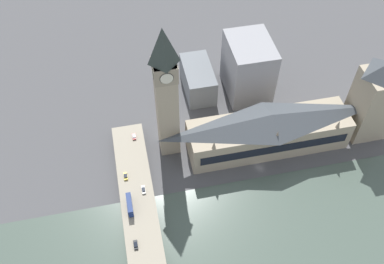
{
  "coord_description": "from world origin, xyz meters",
  "views": [
    {
      "loc": [
        -120.73,
        62.56,
        189.08
      ],
      "look_at": [
        18.05,
        33.31,
        17.19
      ],
      "focal_mm": 40.0,
      "sensor_mm": 36.0,
      "label": 1
    }
  ],
  "objects_px": {
    "car_southbound_mid": "(126,176)",
    "car_northbound_tail": "(136,245)",
    "car_northbound_lead": "(134,137)",
    "car_southbound_lead": "(144,190)",
    "parliament_hall": "(269,131)",
    "clock_tower": "(166,93)",
    "road_bridge": "(145,251)",
    "double_decker_bus_mid": "(130,205)",
    "victoria_tower": "(375,98)"
  },
  "relations": [
    {
      "from": "double_decker_bus_mid",
      "to": "car_northbound_lead",
      "type": "height_order",
      "value": "double_decker_bus_mid"
    },
    {
      "from": "victoria_tower",
      "to": "car_southbound_mid",
      "type": "xyz_separation_m",
      "value": [
        -8.52,
        135.97,
        -19.63
      ]
    },
    {
      "from": "car_northbound_lead",
      "to": "car_southbound_mid",
      "type": "bearing_deg",
      "value": 163.6
    },
    {
      "from": "victoria_tower",
      "to": "car_northbound_tail",
      "type": "xyz_separation_m",
      "value": [
        -46.86,
        135.58,
        -19.7
      ]
    },
    {
      "from": "victoria_tower",
      "to": "car_northbound_lead",
      "type": "height_order",
      "value": "victoria_tower"
    },
    {
      "from": "double_decker_bus_mid",
      "to": "car_southbound_lead",
      "type": "xyz_separation_m",
      "value": [
        8.26,
        -7.66,
        -2.1
      ]
    },
    {
      "from": "road_bridge",
      "to": "car_northbound_lead",
      "type": "xyz_separation_m",
      "value": [
        66.6,
        -3.17,
        1.62
      ]
    },
    {
      "from": "double_decker_bus_mid",
      "to": "car_southbound_lead",
      "type": "relative_size",
      "value": 2.44
    },
    {
      "from": "parliament_hall",
      "to": "car_northbound_lead",
      "type": "distance_m",
      "value": 73.6
    },
    {
      "from": "car_southbound_lead",
      "to": "car_northbound_lead",
      "type": "bearing_deg",
      "value": 0.79
    },
    {
      "from": "clock_tower",
      "to": "car_southbound_mid",
      "type": "xyz_separation_m",
      "value": [
        -18.52,
        25.95,
        -36.92
      ]
    },
    {
      "from": "victoria_tower",
      "to": "double_decker_bus_mid",
      "type": "distance_m",
      "value": 139.46
    },
    {
      "from": "clock_tower",
      "to": "double_decker_bus_mid",
      "type": "height_order",
      "value": "clock_tower"
    },
    {
      "from": "parliament_hall",
      "to": "car_southbound_lead",
      "type": "height_order",
      "value": "parliament_hall"
    },
    {
      "from": "car_southbound_mid",
      "to": "clock_tower",
      "type": "bearing_deg",
      "value": -54.48
    },
    {
      "from": "double_decker_bus_mid",
      "to": "car_northbound_tail",
      "type": "relative_size",
      "value": 2.48
    },
    {
      "from": "parliament_hall",
      "to": "car_southbound_lead",
      "type": "bearing_deg",
      "value": 104.57
    },
    {
      "from": "car_northbound_lead",
      "to": "car_southbound_mid",
      "type": "height_order",
      "value": "car_southbound_mid"
    },
    {
      "from": "victoria_tower",
      "to": "car_southbound_lead",
      "type": "distance_m",
      "value": 130.89
    },
    {
      "from": "victoria_tower",
      "to": "car_southbound_lead",
      "type": "relative_size",
      "value": 11.77
    },
    {
      "from": "clock_tower",
      "to": "road_bridge",
      "type": "distance_m",
      "value": 74.56
    },
    {
      "from": "parliament_hall",
      "to": "car_northbound_tail",
      "type": "bearing_deg",
      "value": 120.85
    },
    {
      "from": "victoria_tower",
      "to": "double_decker_bus_mid",
      "type": "xyz_separation_m",
      "value": [
        -26.73,
        135.74,
        -17.56
      ]
    },
    {
      "from": "car_southbound_mid",
      "to": "car_southbound_lead",
      "type": "bearing_deg",
      "value": -141.63
    },
    {
      "from": "clock_tower",
      "to": "road_bridge",
      "type": "xyz_separation_m",
      "value": [
        -59.99,
        21.72,
        -38.59
      ]
    },
    {
      "from": "clock_tower",
      "to": "road_bridge",
      "type": "relative_size",
      "value": 0.53
    },
    {
      "from": "victoria_tower",
      "to": "car_northbound_tail",
      "type": "distance_m",
      "value": 144.79
    },
    {
      "from": "double_decker_bus_mid",
      "to": "car_northbound_tail",
      "type": "distance_m",
      "value": 20.24
    },
    {
      "from": "clock_tower",
      "to": "car_northbound_tail",
      "type": "height_order",
      "value": "clock_tower"
    },
    {
      "from": "road_bridge",
      "to": "car_northbound_lead",
      "type": "height_order",
      "value": "car_northbound_lead"
    },
    {
      "from": "parliament_hall",
      "to": "road_bridge",
      "type": "distance_m",
      "value": 90.1
    },
    {
      "from": "road_bridge",
      "to": "double_decker_bus_mid",
      "type": "height_order",
      "value": "double_decker_bus_mid"
    },
    {
      "from": "car_northbound_lead",
      "to": "car_southbound_lead",
      "type": "bearing_deg",
      "value": -179.21
    },
    {
      "from": "victoria_tower",
      "to": "car_southbound_lead",
      "type": "xyz_separation_m",
      "value": [
        -18.48,
        128.08,
        -19.65
      ]
    },
    {
      "from": "double_decker_bus_mid",
      "to": "road_bridge",
      "type": "bearing_deg",
      "value": -170.23
    },
    {
      "from": "car_southbound_lead",
      "to": "car_southbound_mid",
      "type": "relative_size",
      "value": 1.02
    },
    {
      "from": "clock_tower",
      "to": "car_northbound_tail",
      "type": "xyz_separation_m",
      "value": [
        -56.86,
        25.56,
        -36.99
      ]
    },
    {
      "from": "road_bridge",
      "to": "car_southbound_mid",
      "type": "relative_size",
      "value": 33.31
    },
    {
      "from": "victoria_tower",
      "to": "road_bridge",
      "type": "distance_m",
      "value": 142.5
    },
    {
      "from": "double_decker_bus_mid",
      "to": "car_southbound_mid",
      "type": "distance_m",
      "value": 18.33
    },
    {
      "from": "road_bridge",
      "to": "car_northbound_lead",
      "type": "bearing_deg",
      "value": -2.72
    },
    {
      "from": "parliament_hall",
      "to": "victoria_tower",
      "type": "height_order",
      "value": "victoria_tower"
    },
    {
      "from": "car_northbound_lead",
      "to": "car_southbound_mid",
      "type": "relative_size",
      "value": 0.92
    },
    {
      "from": "victoria_tower",
      "to": "road_bridge",
      "type": "height_order",
      "value": "victoria_tower"
    },
    {
      "from": "parliament_hall",
      "to": "car_southbound_lead",
      "type": "xyz_separation_m",
      "value": [
        -18.42,
        70.87,
        -6.84
      ]
    },
    {
      "from": "clock_tower",
      "to": "victoria_tower",
      "type": "bearing_deg",
      "value": -95.2
    },
    {
      "from": "clock_tower",
      "to": "car_southbound_lead",
      "type": "height_order",
      "value": "clock_tower"
    },
    {
      "from": "double_decker_bus_mid",
      "to": "clock_tower",
      "type": "bearing_deg",
      "value": -35.0
    },
    {
      "from": "double_decker_bus_mid",
      "to": "car_southbound_mid",
      "type": "xyz_separation_m",
      "value": [
        18.21,
        0.22,
        -2.07
      ]
    },
    {
      "from": "car_southbound_mid",
      "to": "car_northbound_tail",
      "type": "bearing_deg",
      "value": -179.42
    }
  ]
}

